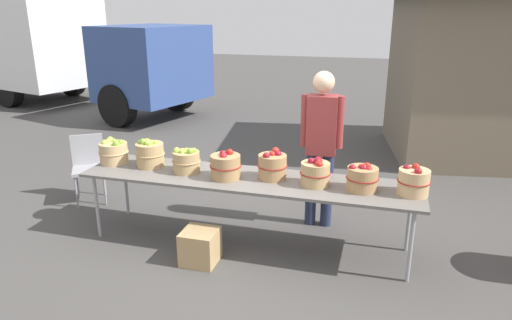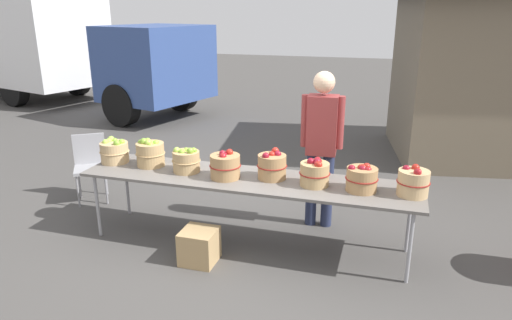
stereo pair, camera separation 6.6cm
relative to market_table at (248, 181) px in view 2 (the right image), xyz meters
name	(u,v)px [view 2 (the right image)]	position (x,y,z in m)	size (l,w,h in m)	color
ground_plane	(248,243)	(0.00, 0.00, -0.72)	(40.00, 40.00, 0.00)	#474442
market_table	(248,181)	(0.00, 0.00, 0.00)	(3.50, 0.76, 0.75)	slate
apple_basket_green_0	(114,151)	(-1.60, 0.07, 0.16)	(0.33, 0.33, 0.28)	tan
apple_basket_green_1	(150,153)	(-1.15, 0.07, 0.18)	(0.32, 0.32, 0.32)	tan
apple_basket_green_2	(186,160)	(-0.68, 0.00, 0.16)	(0.31, 0.31, 0.28)	tan
apple_basket_red_0	(225,166)	(-0.22, -0.06, 0.16)	(0.33, 0.33, 0.30)	#A87F51
apple_basket_red_1	(272,166)	(0.24, 0.06, 0.17)	(0.31, 0.31, 0.31)	#A87F51
apple_basket_red_2	(315,173)	(0.69, -0.01, 0.16)	(0.30, 0.30, 0.28)	tan
apple_basket_red_3	(362,178)	(1.15, -0.02, 0.16)	(0.31, 0.31, 0.28)	#A87F51
apple_basket_red_4	(413,182)	(1.61, 0.00, 0.16)	(0.31, 0.31, 0.29)	tan
vendor_adult	(322,138)	(0.65, 0.67, 0.33)	(0.47, 0.25, 1.78)	#262D4C
box_truck	(53,45)	(-7.21, 6.07, 0.77)	(7.99, 4.17, 2.75)	white
food_kiosk	(497,74)	(2.95, 4.17, 0.67)	(3.92, 3.43, 2.74)	#726651
folding_chair	(90,162)	(-2.34, 0.59, -0.21)	(0.55, 0.55, 0.86)	#99999E
produce_crate	(199,246)	(-0.35, -0.50, -0.55)	(0.34, 0.34, 0.34)	tan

